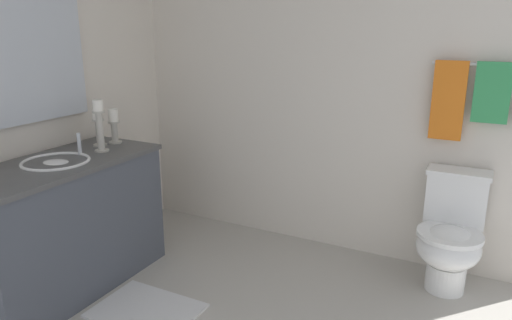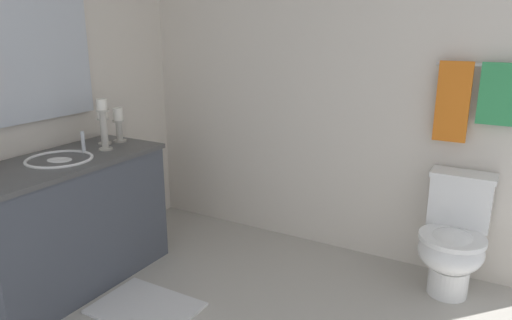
{
  "view_description": "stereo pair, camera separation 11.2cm",
  "coord_description": "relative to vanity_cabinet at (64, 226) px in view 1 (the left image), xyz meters",
  "views": [
    {
      "loc": [
        1.12,
        -1.96,
        1.63
      ],
      "look_at": [
        -0.13,
        0.44,
        0.85
      ],
      "focal_mm": 33.25,
      "sensor_mm": 36.0,
      "label": 1
    },
    {
      "loc": [
        1.21,
        -1.91,
        1.63
      ],
      "look_at": [
        -0.13,
        0.44,
        0.85
      ],
      "focal_mm": 33.25,
      "sensor_mm": 36.0,
      "label": 2
    }
  ],
  "objects": [
    {
      "name": "toilet",
      "position": [
        2.15,
        1.09,
        -0.05
      ],
      "size": [
        0.39,
        0.54,
        0.75
      ],
      "color": "white",
      "rests_on": "ground"
    },
    {
      "name": "towel_bar",
      "position": [
        2.27,
        1.31,
        0.98
      ],
      "size": [
        0.72,
        0.02,
        0.02
      ],
      "primitive_type": "cylinder",
      "rotation": [
        0.0,
        1.57,
        0.0
      ],
      "color": "silver"
    },
    {
      "name": "bath_mat",
      "position": [
        0.62,
        0.0,
        -0.41
      ],
      "size": [
        0.6,
        0.44,
        0.02
      ],
      "primitive_type": "cube",
      "color": "silver",
      "rests_on": "ground"
    },
    {
      "name": "towel_center",
      "position": [
        2.27,
        1.29,
        0.82
      ],
      "size": [
        0.2,
        0.03,
        0.36
      ],
      "primitive_type": "cube",
      "color": "#389E59",
      "rests_on": "towel_bar"
    },
    {
      "name": "mirror",
      "position": [
        -0.28,
        0.0,
        1.03
      ],
      "size": [
        0.02,
        1.07,
        0.83
      ],
      "primitive_type": "cube",
      "color": "silver"
    },
    {
      "name": "candle_holder_mid",
      "position": [
        0.06,
        0.31,
        0.59
      ],
      "size": [
        0.09,
        0.09,
        0.34
      ],
      "color": "#B7B2A5",
      "rests_on": "vanity_cabinet"
    },
    {
      "name": "towel_near_vanity",
      "position": [
        2.03,
        1.29,
        0.75
      ],
      "size": [
        0.2,
        0.03,
        0.49
      ],
      "primitive_type": "cube",
      "color": "orange",
      "rests_on": "towel_bar"
    },
    {
      "name": "candle_holder_short",
      "position": [
        -0.06,
        0.42,
        0.54
      ],
      "size": [
        0.09,
        0.09,
        0.25
      ],
      "color": "#B7B2A5",
      "rests_on": "vanity_cabinet"
    },
    {
      "name": "wall_left",
      "position": [
        -0.33,
        0.1,
        0.81
      ],
      "size": [
        0.04,
        2.55,
        2.45
      ],
      "primitive_type": "cube",
      "color": "silver",
      "rests_on": "ground"
    },
    {
      "name": "wall_back",
      "position": [
        1.2,
        1.37,
        0.81
      ],
      "size": [
        3.06,
        0.04,
        2.45
      ],
      "primitive_type": "cube",
      "color": "silver",
      "rests_on": "ground"
    },
    {
      "name": "vanity_cabinet",
      "position": [
        0.0,
        0.0,
        0.0
      ],
      "size": [
        0.58,
        1.29,
        0.84
      ],
      "color": "#474C56",
      "rests_on": "ground"
    },
    {
      "name": "sink_basin",
      "position": [
        0.0,
        0.0,
        0.38
      ],
      "size": [
        0.4,
        0.4,
        0.24
      ],
      "color": "white",
      "rests_on": "vanity_cabinet"
    },
    {
      "name": "candle_holder_tall",
      "position": [
        -0.02,
        0.53,
        0.54
      ],
      "size": [
        0.09,
        0.09,
        0.24
      ],
      "color": "#B7B2A5",
      "rests_on": "vanity_cabinet"
    }
  ]
}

